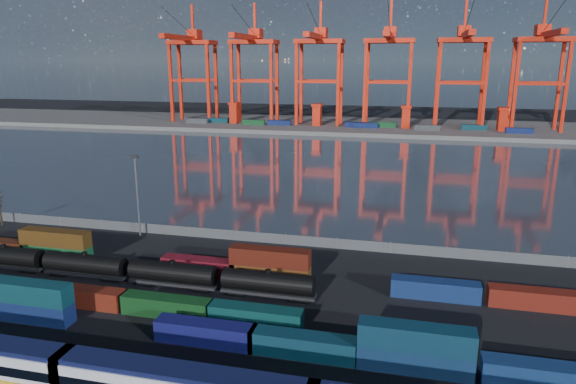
# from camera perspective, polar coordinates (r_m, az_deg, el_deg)

# --- Properties ---
(ground) EXTENTS (700.00, 700.00, 0.00)m
(ground) POSITION_cam_1_polar(r_m,az_deg,el_deg) (75.44, -5.43, -12.97)
(ground) COLOR black
(ground) RESTS_ON ground
(harbor_water) EXTENTS (700.00, 700.00, 0.00)m
(harbor_water) POSITION_cam_1_polar(r_m,az_deg,el_deg) (173.20, 5.77, 2.79)
(harbor_water) COLOR #323C48
(harbor_water) RESTS_ON ground
(far_quay) EXTENTS (700.00, 70.00, 2.00)m
(far_quay) POSITION_cam_1_polar(r_m,az_deg,el_deg) (276.21, 8.76, 7.23)
(far_quay) COLOR #514F4C
(far_quay) RESTS_ON ground
(container_row_south) EXTENTS (140.85, 2.65, 5.64)m
(container_row_south) POSITION_cam_1_polar(r_m,az_deg,el_deg) (70.79, -16.05, -13.31)
(container_row_south) COLOR #3C3F40
(container_row_south) RESTS_ON ground
(container_row_mid) EXTENTS (142.34, 2.59, 2.75)m
(container_row_mid) POSITION_cam_1_polar(r_m,az_deg,el_deg) (78.03, -17.57, -11.53)
(container_row_mid) COLOR #393B3D
(container_row_mid) RESTS_ON ground
(container_row_north) EXTENTS (143.04, 2.64, 5.63)m
(container_row_north) POSITION_cam_1_polar(r_m,az_deg,el_deg) (88.43, -11.73, -7.61)
(container_row_north) COLOR navy
(container_row_north) RESTS_ON ground
(tanker_string) EXTENTS (91.99, 3.11, 4.45)m
(tanker_string) POSITION_cam_1_polar(r_m,az_deg,el_deg) (95.37, -25.44, -6.91)
(tanker_string) COLOR black
(tanker_string) RESTS_ON ground
(waterfront_fence) EXTENTS (160.12, 0.12, 2.20)m
(waterfront_fence) POSITION_cam_1_polar(r_m,az_deg,el_deg) (99.75, -0.27, -5.29)
(waterfront_fence) COLOR #595B5E
(waterfront_fence) RESTS_ON ground
(bare_tree) EXTENTS (1.96, 2.04, 7.87)m
(bare_tree) POSITION_cam_1_polar(r_m,az_deg,el_deg) (126.04, -29.37, -1.60)
(bare_tree) COLOR black
(bare_tree) RESTS_ON ground
(yard_light_mast) EXTENTS (1.60, 0.40, 16.60)m
(yard_light_mast) POSITION_cam_1_polar(r_m,az_deg,el_deg) (106.46, -16.43, 0.04)
(yard_light_mast) COLOR slate
(yard_light_mast) RESTS_ON ground
(gantry_cranes) EXTENTS (199.51, 47.05, 63.71)m
(gantry_cranes) POSITION_cam_1_polar(r_m,az_deg,el_deg) (268.26, 7.30, 15.23)
(gantry_cranes) COLOR red
(gantry_cranes) RESTS_ON ground
(quay_containers) EXTENTS (172.58, 10.99, 2.60)m
(quay_containers) POSITION_cam_1_polar(r_m,az_deg,el_deg) (262.71, 6.09, 7.46)
(quay_containers) COLOR navy
(quay_containers) RESTS_ON far_quay
(straddle_carriers) EXTENTS (140.00, 7.00, 11.10)m
(straddle_carriers) POSITION_cam_1_polar(r_m,az_deg,el_deg) (265.77, 8.08, 8.46)
(straddle_carriers) COLOR red
(straddle_carriers) RESTS_ON far_quay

